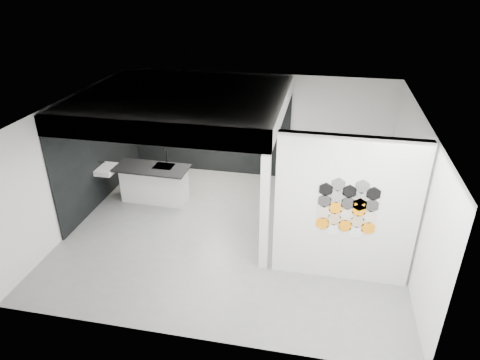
% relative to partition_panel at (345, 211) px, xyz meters
% --- Properties ---
extents(floor, '(7.00, 6.00, 0.01)m').
position_rel_partition_panel_xyz_m(floor, '(-2.23, 1.00, -1.40)').
color(floor, slate).
extents(partition_panel, '(2.45, 0.15, 2.80)m').
position_rel_partition_panel_xyz_m(partition_panel, '(0.00, 0.00, 0.00)').
color(partition_panel, silver).
rests_on(partition_panel, floor).
extents(bay_clad_back, '(4.40, 0.04, 2.35)m').
position_rel_partition_panel_xyz_m(bay_clad_back, '(-3.52, 3.97, -0.22)').
color(bay_clad_back, black).
rests_on(bay_clad_back, floor).
extents(bay_clad_left, '(0.04, 4.00, 2.35)m').
position_rel_partition_panel_xyz_m(bay_clad_left, '(-5.70, 2.00, -0.22)').
color(bay_clad_left, black).
rests_on(bay_clad_left, floor).
extents(bulkhead, '(4.40, 4.00, 0.40)m').
position_rel_partition_panel_xyz_m(bulkhead, '(-3.52, 2.00, 1.15)').
color(bulkhead, silver).
rests_on(bulkhead, corner_column).
extents(corner_column, '(0.16, 0.16, 2.35)m').
position_rel_partition_panel_xyz_m(corner_column, '(-1.41, 0.00, -0.22)').
color(corner_column, silver).
rests_on(corner_column, floor).
extents(fascia_beam, '(4.40, 0.16, 0.40)m').
position_rel_partition_panel_xyz_m(fascia_beam, '(-3.52, 0.08, 1.15)').
color(fascia_beam, silver).
rests_on(fascia_beam, corner_column).
extents(wall_basin, '(0.40, 0.60, 0.12)m').
position_rel_partition_panel_xyz_m(wall_basin, '(-5.46, 1.80, -0.55)').
color(wall_basin, silver).
rests_on(wall_basin, bay_clad_left).
extents(display_shelf, '(3.00, 0.15, 0.04)m').
position_rel_partition_panel_xyz_m(display_shelf, '(-3.43, 3.87, -0.10)').
color(display_shelf, black).
rests_on(display_shelf, bay_clad_back).
extents(kitchen_island, '(1.78, 0.82, 1.42)m').
position_rel_partition_panel_xyz_m(kitchen_island, '(-4.40, 2.04, -0.92)').
color(kitchen_island, silver).
rests_on(kitchen_island, floor).
extents(stockpot, '(0.26, 0.26, 0.18)m').
position_rel_partition_panel_xyz_m(stockpot, '(-4.78, 3.87, 0.01)').
color(stockpot, black).
rests_on(stockpot, display_shelf).
extents(kettle, '(0.18, 0.18, 0.14)m').
position_rel_partition_panel_xyz_m(kettle, '(-2.48, 3.87, -0.01)').
color(kettle, black).
rests_on(kettle, display_shelf).
extents(glass_bowl, '(0.15, 0.15, 0.09)m').
position_rel_partition_panel_xyz_m(glass_bowl, '(-2.08, 3.87, -0.03)').
color(glass_bowl, gray).
rests_on(glass_bowl, display_shelf).
extents(glass_vase, '(0.14, 0.14, 0.15)m').
position_rel_partition_panel_xyz_m(glass_vase, '(-2.08, 3.87, -0.00)').
color(glass_vase, gray).
rests_on(glass_vase, display_shelf).
extents(bottle_dark, '(0.06, 0.06, 0.15)m').
position_rel_partition_panel_xyz_m(bottle_dark, '(-3.88, 3.87, -0.00)').
color(bottle_dark, black).
rests_on(bottle_dark, display_shelf).
extents(utensil_cup, '(0.10, 0.10, 0.11)m').
position_rel_partition_panel_xyz_m(utensil_cup, '(-4.41, 3.87, -0.03)').
color(utensil_cup, black).
rests_on(utensil_cup, display_shelf).
extents(hex_tile_cluster, '(1.04, 0.02, 1.16)m').
position_rel_partition_panel_xyz_m(hex_tile_cluster, '(0.03, -0.09, 0.10)').
color(hex_tile_cluster, orange).
rests_on(hex_tile_cluster, partition_panel).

